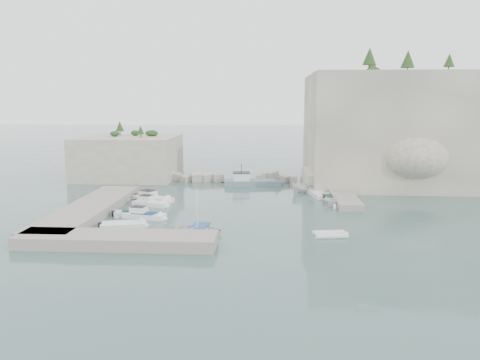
# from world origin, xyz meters

# --- Properties ---
(ground) EXTENTS (400.00, 400.00, 0.00)m
(ground) POSITION_xyz_m (0.00, 0.00, 0.00)
(ground) COLOR #3F5E59
(ground) RESTS_ON ground
(cliff_east) EXTENTS (26.00, 22.00, 17.00)m
(cliff_east) POSITION_xyz_m (23.00, 23.00, 8.50)
(cliff_east) COLOR beige
(cliff_east) RESTS_ON ground
(cliff_terrace) EXTENTS (8.00, 10.00, 2.50)m
(cliff_terrace) POSITION_xyz_m (13.00, 18.00, 1.25)
(cliff_terrace) COLOR beige
(cliff_terrace) RESTS_ON ground
(outcrop_west) EXTENTS (16.00, 14.00, 7.00)m
(outcrop_west) POSITION_xyz_m (-20.00, 25.00, 3.50)
(outcrop_west) COLOR beige
(outcrop_west) RESTS_ON ground
(quay_west) EXTENTS (5.00, 24.00, 1.10)m
(quay_west) POSITION_xyz_m (-17.00, -1.00, 0.55)
(quay_west) COLOR #9E9689
(quay_west) RESTS_ON ground
(quay_south) EXTENTS (18.00, 4.00, 1.10)m
(quay_south) POSITION_xyz_m (-10.00, -12.50, 0.55)
(quay_south) COLOR #9E9689
(quay_south) RESTS_ON ground
(ledge_east) EXTENTS (3.00, 16.00, 0.80)m
(ledge_east) POSITION_xyz_m (13.50, 10.00, 0.40)
(ledge_east) COLOR #9E9689
(ledge_east) RESTS_ON ground
(breakwater) EXTENTS (28.00, 3.00, 1.40)m
(breakwater) POSITION_xyz_m (-1.00, 22.00, 0.70)
(breakwater) COLOR beige
(breakwater) RESTS_ON ground
(motorboat_a) EXTENTS (6.47, 4.70, 1.40)m
(motorboat_a) POSITION_xyz_m (-11.44, 6.75, 0.00)
(motorboat_a) COLOR silver
(motorboat_a) RESTS_ON ground
(motorboat_b) EXTENTS (5.29, 3.15, 1.40)m
(motorboat_b) POSITION_xyz_m (-11.01, 3.83, 0.00)
(motorboat_b) COLOR white
(motorboat_b) RESTS_ON ground
(motorboat_c) EXTENTS (4.50, 2.68, 0.70)m
(motorboat_c) POSITION_xyz_m (-11.99, -1.25, 0.00)
(motorboat_c) COLOR silver
(motorboat_c) RESTS_ON ground
(motorboat_d) EXTENTS (5.49, 2.75, 1.40)m
(motorboat_d) POSITION_xyz_m (-10.18, -2.42, 0.00)
(motorboat_d) COLOR white
(motorboat_d) RESTS_ON ground
(motorboat_e) EXTENTS (5.23, 3.00, 0.70)m
(motorboat_e) POSITION_xyz_m (-11.32, -6.43, 0.00)
(motorboat_e) COLOR white
(motorboat_e) RESTS_ON ground
(rowboat) EXTENTS (5.41, 4.14, 1.04)m
(rowboat) POSITION_xyz_m (-3.38, -7.95, 0.00)
(rowboat) COLOR white
(rowboat) RESTS_ON ground
(inflatable_dinghy) EXTENTS (3.65, 2.13, 0.44)m
(inflatable_dinghy) POSITION_xyz_m (9.58, -8.31, 0.00)
(inflatable_dinghy) COLOR silver
(inflatable_dinghy) RESTS_ON ground
(tender_east_a) EXTENTS (4.38, 4.09, 1.87)m
(tender_east_a) POSITION_xyz_m (11.98, 4.94, 0.00)
(tender_east_a) COLOR white
(tender_east_a) RESTS_ON ground
(tender_east_b) EXTENTS (2.06, 4.31, 0.70)m
(tender_east_b) POSITION_xyz_m (11.72, 8.37, 0.00)
(tender_east_b) COLOR white
(tender_east_b) RESTS_ON ground
(tender_east_c) EXTENTS (2.82, 5.78, 0.70)m
(tender_east_c) POSITION_xyz_m (10.52, 10.95, 0.00)
(tender_east_c) COLOR white
(tender_east_c) RESTS_ON ground
(tender_east_d) EXTENTS (4.82, 2.35, 1.78)m
(tender_east_d) POSITION_xyz_m (9.25, 13.64, 0.00)
(tender_east_d) COLOR white
(tender_east_d) RESTS_ON ground
(work_boat) EXTENTS (9.78, 3.90, 2.20)m
(work_boat) POSITION_xyz_m (1.17, 18.77, 0.00)
(work_boat) COLOR slate
(work_boat) RESTS_ON ground
(rowboat_mast) EXTENTS (0.10, 0.10, 4.20)m
(rowboat_mast) POSITION_xyz_m (-3.38, -7.95, 2.62)
(rowboat_mast) COLOR white
(rowboat_mast) RESTS_ON rowboat
(vegetation) EXTENTS (53.48, 13.88, 13.40)m
(vegetation) POSITION_xyz_m (17.83, 24.40, 17.93)
(vegetation) COLOR #1E4219
(vegetation) RESTS_ON ground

